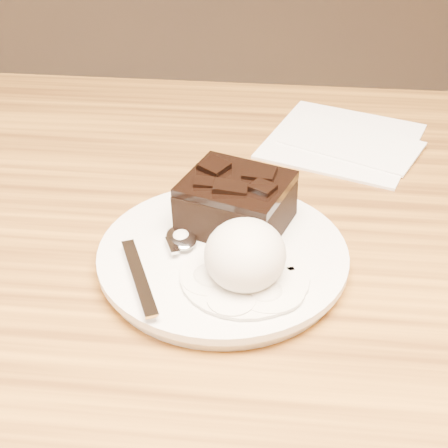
# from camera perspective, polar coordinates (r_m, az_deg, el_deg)

# --- Properties ---
(plate) EXTENTS (0.22, 0.22, 0.02)m
(plate) POSITION_cam_1_polar(r_m,az_deg,el_deg) (0.61, -0.10, -2.93)
(plate) COLOR white
(plate) RESTS_ON dining_table
(brownie) EXTENTS (0.11, 0.10, 0.04)m
(brownie) POSITION_cam_1_polar(r_m,az_deg,el_deg) (0.62, 1.02, 1.55)
(brownie) COLOR black
(brownie) RESTS_ON plate
(ice_cream_scoop) EXTENTS (0.07, 0.07, 0.06)m
(ice_cream_scoop) POSITION_cam_1_polar(r_m,az_deg,el_deg) (0.56, 1.79, -2.60)
(ice_cream_scoop) COLOR white
(ice_cream_scoop) RESTS_ON plate
(melt_puddle) EXTENTS (0.11, 0.11, 0.00)m
(melt_puddle) POSITION_cam_1_polar(r_m,az_deg,el_deg) (0.57, 1.74, -4.43)
(melt_puddle) COLOR white
(melt_puddle) RESTS_ON plate
(spoon) EXTENTS (0.09, 0.15, 0.01)m
(spoon) POSITION_cam_1_polar(r_m,az_deg,el_deg) (0.61, -3.62, -1.31)
(spoon) COLOR silver
(spoon) RESTS_ON plate
(napkin) EXTENTS (0.21, 0.21, 0.01)m
(napkin) POSITION_cam_1_polar(r_m,az_deg,el_deg) (0.82, 9.91, 6.97)
(napkin) COLOR white
(napkin) RESTS_ON dining_table
(crumb_a) EXTENTS (0.01, 0.01, 0.00)m
(crumb_a) POSITION_cam_1_polar(r_m,az_deg,el_deg) (0.58, 5.62, -3.90)
(crumb_a) COLOR black
(crumb_a) RESTS_ON plate
(crumb_b) EXTENTS (0.01, 0.01, 0.00)m
(crumb_b) POSITION_cam_1_polar(r_m,az_deg,el_deg) (0.61, -3.37, -1.36)
(crumb_b) COLOR black
(crumb_b) RESTS_ON plate
(crumb_c) EXTENTS (0.01, 0.01, 0.00)m
(crumb_c) POSITION_cam_1_polar(r_m,az_deg,el_deg) (0.57, -1.23, -4.69)
(crumb_c) COLOR black
(crumb_c) RESTS_ON plate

